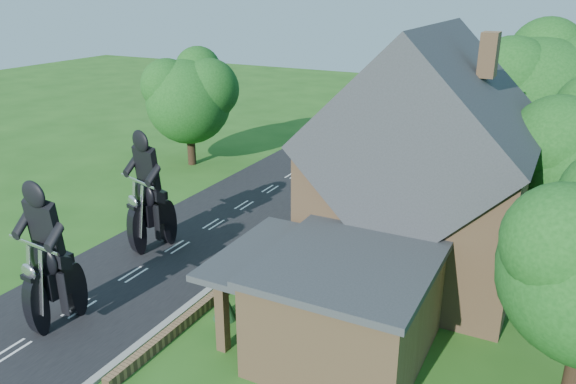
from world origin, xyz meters
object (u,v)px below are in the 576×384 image
at_px(garden_wall, 278,245).
at_px(motorcycle_follow, 153,231).
at_px(motorcycle_lead, 57,304).
at_px(annex, 344,304).
at_px(house, 423,174).

xyz_separation_m(garden_wall, motorcycle_follow, (-5.21, -2.57, 0.65)).
bearing_deg(garden_wall, motorcycle_follow, -153.69).
bearing_deg(motorcycle_lead, motorcycle_follow, -75.11).
bearing_deg(motorcycle_follow, annex, -178.86).
distance_m(garden_wall, motorcycle_follow, 5.84).
bearing_deg(garden_wall, motorcycle_lead, -114.62).
distance_m(house, motorcycle_follow, 12.44).
bearing_deg(annex, motorcycle_lead, -161.50).
distance_m(annex, motorcycle_follow, 11.28).
height_order(motorcycle_lead, motorcycle_follow, motorcycle_follow).
height_order(house, motorcycle_lead, house).
xyz_separation_m(house, annex, (-0.62, -6.80, -2.58)).
relative_size(garden_wall, motorcycle_follow, 12.01).
distance_m(annex, motorcycle_lead, 10.29).
bearing_deg(annex, garden_wall, 133.84).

